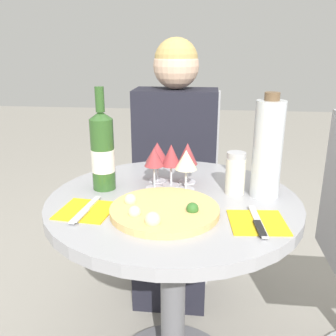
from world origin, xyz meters
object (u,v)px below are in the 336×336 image
chair_behind_diner (177,189)px  pizza_large (163,210)px  dining_table (173,246)px  tall_carafe (268,149)px  wine_bottle (103,151)px  seated_diner (174,182)px

chair_behind_diner → pizza_large: size_ratio=3.03×
dining_table → chair_behind_diner: size_ratio=0.84×
dining_table → pizza_large: pizza_large is taller
dining_table → tall_carafe: tall_carafe is taller
dining_table → wine_bottle: 0.39m
pizza_large → wine_bottle: wine_bottle is taller
seated_diner → tall_carafe: (0.34, -0.53, 0.32)m
pizza_large → wine_bottle: (-0.22, 0.18, 0.12)m
tall_carafe → chair_behind_diner: bearing=116.7°
chair_behind_diner → tall_carafe: (0.34, -0.68, 0.41)m
seated_diner → wine_bottle: seated_diner is taller
seated_diner → pizza_large: (0.04, -0.70, 0.17)m
tall_carafe → pizza_large: bearing=-150.5°
wine_bottle → chair_behind_diner: bearing=74.5°
tall_carafe → seated_diner: bearing=122.9°
dining_table → wine_bottle: bearing=167.1°
dining_table → tall_carafe: (0.29, 0.05, 0.33)m
chair_behind_diner → tall_carafe: 0.86m
dining_table → wine_bottle: wine_bottle is taller
seated_diner → wine_bottle: size_ratio=3.57×
chair_behind_diner → pizza_large: 0.89m
seated_diner → pizza_large: bearing=93.0°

